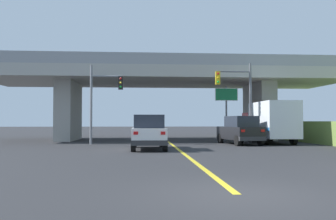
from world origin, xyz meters
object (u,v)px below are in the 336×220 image
Objects in this scene: traffic_signal_nearside at (239,93)px; highway_sign at (226,100)px; box_truck at (270,122)px; suv_crossing at (240,130)px; traffic_signal_farside at (102,95)px; suv_lead at (149,132)px.

highway_sign is at bearing 94.08° from traffic_signal_nearside.
traffic_signal_nearside reaches higher than box_truck.
traffic_signal_farside is at bearing 166.44° from suv_crossing.
suv_lead is 0.98× the size of suv_crossing.
suv_crossing is 0.78× the size of traffic_signal_nearside.
traffic_signal_nearside is at bearing -161.04° from box_truck.
suv_lead is at bearing -56.70° from traffic_signal_farside.
highway_sign reaches higher than suv_crossing.
box_truck reaches higher than suv_crossing.
box_truck is at bearing 18.96° from traffic_signal_nearside.
traffic_signal_nearside reaches higher than suv_crossing.
traffic_signal_farside is at bearing -164.87° from highway_sign.
traffic_signal_farside reaches higher than highway_sign.
suv_lead is 7.80m from suv_crossing.
suv_lead is 8.56m from traffic_signal_nearside.
highway_sign is (-2.81, 2.20, 1.75)m from box_truck.
traffic_signal_nearside is at bearing 71.66° from suv_crossing.
traffic_signal_nearside is (-2.59, -0.89, 2.12)m from box_truck.
highway_sign is at bearing 141.96° from box_truck.
suv_crossing is at bearing 32.02° from suv_lead.
traffic_signal_nearside reaches higher than traffic_signal_farside.
box_truck is 1.16× the size of traffic_signal_nearside.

